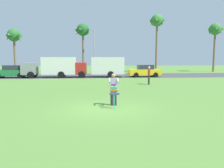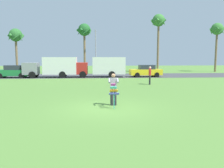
{
  "view_description": "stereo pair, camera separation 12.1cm",
  "coord_description": "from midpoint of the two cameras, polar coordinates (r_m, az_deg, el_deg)",
  "views": [
    {
      "loc": [
        -0.67,
        -11.45,
        2.59
      ],
      "look_at": [
        0.46,
        1.67,
        1.05
      ],
      "focal_mm": 36.56,
      "sensor_mm": 36.0,
      "label": 1
    },
    {
      "loc": [
        -0.55,
        -11.46,
        2.59
      ],
      "look_at": [
        0.46,
        1.67,
        1.05
      ],
      "focal_mm": 36.56,
      "sensor_mm": 36.0,
      "label": 2
    }
  ],
  "objects": [
    {
      "name": "palm_tree_centre_far",
      "position": [
        41.16,
        11.11,
        14.68
      ],
      "size": [
        2.58,
        2.71,
        9.95
      ],
      "color": "brown",
      "rests_on": "ground"
    },
    {
      "name": "palm_tree_far_left",
      "position": [
        45.48,
        24.33,
        11.95
      ],
      "size": [
        2.58,
        2.71,
        8.66
      ],
      "color": "brown",
      "rests_on": "ground"
    },
    {
      "name": "road_strip",
      "position": [
        32.43,
        -3.82,
        2.09
      ],
      "size": [
        120.0,
        8.0,
        0.01
      ],
      "primitive_type": "cube",
      "color": "#424247",
      "rests_on": "ground"
    },
    {
      "name": "parked_car_green",
      "position": [
        31.71,
        -23.95,
        2.82
      ],
      "size": [
        4.21,
        1.86,
        1.6
      ],
      "color": "#1E7238",
      "rests_on": "ground"
    },
    {
      "name": "palm_tree_left_near",
      "position": [
        40.96,
        -23.4,
        10.81
      ],
      "size": [
        2.58,
        2.71,
        7.25
      ],
      "color": "brown",
      "rests_on": "ground"
    },
    {
      "name": "palm_tree_right_near",
      "position": [
        40.26,
        -7.38,
        12.81
      ],
      "size": [
        2.58,
        2.71,
        8.34
      ],
      "color": "brown",
      "rests_on": "ground"
    },
    {
      "name": "person_kite_flyer",
      "position": [
        12.26,
        0.12,
        -1.02
      ],
      "size": [
        0.57,
        0.68,
        1.73
      ],
      "color": "#26262B",
      "rests_on": "ground"
    },
    {
      "name": "parked_truck_grey_van",
      "position": [
        30.39,
        -14.77,
        4.23
      ],
      "size": [
        6.72,
        2.17,
        2.62
      ],
      "color": "gray",
      "rests_on": "ground"
    },
    {
      "name": "ground_plane",
      "position": [
        11.76,
        -1.83,
        -6.06
      ],
      "size": [
        120.0,
        120.0,
        0.0
      ],
      "primitive_type": "plane",
      "color": "#568438"
    },
    {
      "name": "streetlight_pole",
      "position": [
        37.44,
        -4.53,
        8.81
      ],
      "size": [
        0.24,
        1.65,
        7.0
      ],
      "color": "#9E9EA3",
      "rests_on": "ground"
    },
    {
      "name": "parked_truck_red_cab",
      "position": [
        29.97,
        -2.79,
        4.41
      ],
      "size": [
        6.75,
        2.25,
        2.62
      ],
      "color": "#B2231E",
      "rests_on": "ground"
    },
    {
      "name": "person_walker_near",
      "position": [
        22.1,
        9.08,
        2.29
      ],
      "size": [
        0.31,
        0.55,
        1.73
      ],
      "color": "#26262B",
      "rests_on": "ground"
    },
    {
      "name": "parked_car_yellow",
      "position": [
        30.76,
        8.04,
        3.22
      ],
      "size": [
        4.25,
        1.93,
        1.6
      ],
      "color": "yellow",
      "rests_on": "ground"
    },
    {
      "name": "kite_held",
      "position": [
        11.58,
        0.22,
        -1.96
      ],
      "size": [
        0.51,
        0.63,
        1.24
      ],
      "color": "#D83399",
      "rests_on": "ground"
    }
  ]
}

